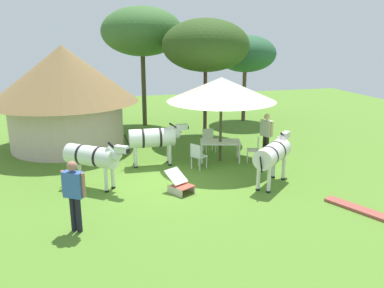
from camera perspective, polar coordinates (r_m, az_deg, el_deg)
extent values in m
plane|color=#54812A|center=(12.92, -2.48, -5.11)|extent=(36.00, 36.00, 0.00)
cylinder|color=beige|center=(17.21, -17.33, 2.69)|extent=(4.51, 4.51, 1.86)
cone|color=olive|center=(16.90, -17.89, 9.50)|extent=(5.86, 5.86, 2.25)
cylinder|color=#473E2B|center=(14.52, 4.09, 1.81)|extent=(0.10, 0.10, 2.23)
cone|color=beige|center=(14.23, 4.21, 7.81)|extent=(3.90, 3.90, 0.83)
cube|color=silver|center=(14.62, 4.06, 0.31)|extent=(1.63, 1.20, 0.04)
cylinder|color=silver|center=(15.03, 1.40, -0.69)|extent=(0.06, 0.06, 0.70)
cylinder|color=silver|center=(15.11, 6.50, -0.70)|extent=(0.06, 0.06, 0.70)
cylinder|color=silver|center=(14.36, 1.44, -1.48)|extent=(0.06, 0.06, 0.70)
cylinder|color=silver|center=(14.44, 6.78, -1.49)|extent=(0.06, 0.06, 0.70)
cube|color=silver|center=(15.76, 2.50, 0.44)|extent=(0.45, 0.43, 0.04)
cube|color=silver|center=(15.87, 2.28, 1.40)|extent=(0.44, 0.05, 0.45)
cylinder|color=silver|center=(15.72, 3.36, -0.46)|extent=(0.04, 0.04, 0.45)
cylinder|color=silver|center=(15.59, 2.06, -0.58)|extent=(0.04, 0.04, 0.45)
cylinder|color=silver|center=(16.04, 2.92, -0.12)|extent=(0.04, 0.04, 0.45)
cylinder|color=silver|center=(15.92, 1.63, -0.23)|extent=(0.04, 0.04, 0.45)
cube|color=silver|center=(13.82, 1.02, -1.73)|extent=(0.59, 0.60, 0.04)
cube|color=silver|center=(13.61, 0.50, -1.01)|extent=(0.27, 0.39, 0.45)
cylinder|color=silver|center=(14.13, 0.91, -2.29)|extent=(0.04, 0.04, 0.45)
cylinder|color=silver|center=(13.90, 2.10, -2.61)|extent=(0.04, 0.04, 0.45)
cylinder|color=silver|center=(13.88, -0.06, -2.63)|extent=(0.04, 0.04, 0.45)
cylinder|color=silver|center=(13.64, 1.12, -2.96)|extent=(0.04, 0.04, 0.45)
cube|color=white|center=(14.68, 8.65, -0.87)|extent=(0.56, 0.57, 0.04)
cube|color=white|center=(14.62, 9.43, -0.05)|extent=(0.21, 0.42, 0.45)
cylinder|color=white|center=(14.56, 7.92, -1.90)|extent=(0.04, 0.04, 0.45)
cylinder|color=white|center=(14.92, 7.91, -1.47)|extent=(0.04, 0.04, 0.45)
cylinder|color=white|center=(14.57, 9.34, -1.95)|extent=(0.04, 0.04, 0.45)
cylinder|color=white|center=(14.93, 9.29, -1.51)|extent=(0.04, 0.04, 0.45)
cylinder|color=black|center=(15.22, 10.67, -0.48)|extent=(0.12, 0.12, 0.85)
cylinder|color=black|center=(15.31, 10.26, -0.35)|extent=(0.12, 0.12, 0.85)
cube|color=silver|center=(15.08, 10.60, 2.22)|extent=(0.37, 0.50, 0.60)
cylinder|color=#E0BB8B|center=(14.91, 11.33, 2.10)|extent=(0.09, 0.09, 0.56)
cylinder|color=#E0BB8B|center=(15.25, 9.88, 2.47)|extent=(0.09, 0.09, 0.56)
sphere|color=#E0BB8B|center=(14.99, 10.68, 3.84)|extent=(0.23, 0.23, 0.23)
cylinder|color=black|center=(9.98, -16.61, -9.51)|extent=(0.13, 0.13, 0.87)
cylinder|color=black|center=(9.90, -15.86, -9.67)|extent=(0.13, 0.13, 0.87)
cube|color=#375DB2|center=(9.65, -16.57, -5.57)|extent=(0.52, 0.44, 0.62)
cylinder|color=#A76959|center=(9.80, -17.88, -5.25)|extent=(0.09, 0.09, 0.58)
cylinder|color=#A76959|center=(9.51, -15.24, -5.68)|extent=(0.09, 0.09, 0.58)
sphere|color=#A76959|center=(9.51, -16.78, -3.04)|extent=(0.24, 0.24, 0.24)
cube|color=#C64A38|center=(11.80, -1.36, -6.00)|extent=(0.72, 0.74, 0.03)
cube|color=white|center=(11.91, -2.29, -4.61)|extent=(0.71, 0.70, 0.36)
cube|color=beige|center=(12.05, -0.64, -6.10)|extent=(0.34, 0.54, 0.22)
cube|color=beige|center=(11.72, -2.47, -6.76)|extent=(0.34, 0.54, 0.22)
cylinder|color=silver|center=(12.38, -14.21, -1.66)|extent=(1.65, 1.51, 0.61)
cylinder|color=black|center=(12.58, -15.39, -1.47)|extent=(0.45, 0.53, 0.62)
cylinder|color=black|center=(12.20, -13.11, -1.83)|extent=(0.45, 0.53, 0.62)
cylinder|color=silver|center=(11.85, -11.13, -1.33)|extent=(0.58, 0.54, 0.48)
cube|color=silver|center=(11.65, -10.04, -0.74)|extent=(0.42, 0.39, 0.20)
cube|color=black|center=(11.56, -9.29, -0.99)|extent=(0.17, 0.17, 0.12)
cube|color=black|center=(11.79, -11.18, -0.40)|extent=(0.31, 0.26, 0.28)
cylinder|color=silver|center=(12.33, -11.25, -4.53)|extent=(0.11, 0.11, 0.77)
cylinder|color=black|center=(12.46, -11.16, -6.06)|extent=(0.13, 0.13, 0.06)
cylinder|color=silver|center=(12.08, -12.16, -5.01)|extent=(0.11, 0.11, 0.77)
cylinder|color=black|center=(12.21, -12.06, -6.57)|extent=(0.13, 0.13, 0.06)
cylinder|color=silver|center=(13.06, -15.75, -3.68)|extent=(0.11, 0.11, 0.77)
cylinder|color=black|center=(13.18, -15.64, -5.13)|extent=(0.13, 0.13, 0.06)
cylinder|color=silver|center=(12.83, -16.69, -4.11)|extent=(0.11, 0.11, 0.77)
cylinder|color=black|center=(12.95, -16.57, -5.59)|extent=(0.13, 0.13, 0.06)
cylinder|color=black|center=(12.95, -17.23, -1.59)|extent=(0.21, 0.19, 0.53)
cylinder|color=silver|center=(12.41, 11.42, -1.35)|extent=(1.65, 1.59, 0.61)
cylinder|color=black|center=(12.11, 10.85, -1.75)|extent=(0.48, 0.51, 0.62)
cylinder|color=black|center=(12.68, 11.90, -1.01)|extent=(0.48, 0.51, 0.62)
cylinder|color=silver|center=(13.12, 12.76, 0.32)|extent=(0.57, 0.56, 0.48)
cube|color=silver|center=(13.34, 13.20, 1.25)|extent=(0.42, 0.40, 0.20)
cube|color=black|center=(13.51, 13.44, 1.28)|extent=(0.17, 0.17, 0.12)
cube|color=black|center=(13.07, 12.81, 1.16)|extent=(0.30, 0.28, 0.28)
cylinder|color=silver|center=(13.22, 11.57, -3.13)|extent=(0.11, 0.11, 0.78)
cylinder|color=black|center=(13.34, 11.49, -4.60)|extent=(0.13, 0.13, 0.06)
cylinder|color=silver|center=(13.12, 12.95, -3.36)|extent=(0.11, 0.11, 0.78)
cylinder|color=black|center=(13.24, 12.85, -4.84)|extent=(0.13, 0.13, 0.06)
cylinder|color=silver|center=(12.10, 9.44, -4.80)|extent=(0.11, 0.11, 0.78)
cylinder|color=black|center=(12.23, 9.37, -6.39)|extent=(0.13, 0.13, 0.06)
cylinder|color=silver|center=(11.98, 10.93, -5.07)|extent=(0.11, 0.11, 0.78)
cylinder|color=black|center=(12.11, 10.84, -6.68)|extent=(0.13, 0.13, 0.06)
cylinder|color=black|center=(11.65, 9.84, -2.91)|extent=(0.21, 0.20, 0.53)
cylinder|color=silver|center=(14.10, -5.75, 0.88)|extent=(1.63, 0.74, 0.66)
cylinder|color=black|center=(14.07, -7.04, 0.81)|extent=(0.12, 0.67, 0.67)
cylinder|color=black|center=(14.13, -4.60, 0.94)|extent=(0.12, 0.67, 0.67)
cylinder|color=silver|center=(14.16, -2.57, 1.76)|extent=(0.55, 0.32, 0.50)
cube|color=silver|center=(14.17, -1.46, 2.45)|extent=(0.41, 0.20, 0.20)
cube|color=black|center=(14.21, -0.75, 2.37)|extent=(0.13, 0.13, 0.12)
cube|color=black|center=(14.11, -2.58, 2.55)|extent=(0.37, 0.06, 0.28)
cylinder|color=silver|center=(14.52, -3.40, -1.20)|extent=(0.11, 0.11, 0.76)
cylinder|color=black|center=(14.62, -3.38, -2.50)|extent=(0.13, 0.13, 0.06)
cylinder|color=silver|center=(14.17, -3.17, -1.61)|extent=(0.11, 0.11, 0.76)
cylinder|color=black|center=(14.28, -3.15, -2.94)|extent=(0.13, 0.13, 0.06)
cylinder|color=silver|center=(14.39, -8.16, -1.48)|extent=(0.11, 0.11, 0.76)
cylinder|color=black|center=(14.49, -8.11, -2.80)|extent=(0.13, 0.13, 0.06)
cylinder|color=silver|center=(14.04, -8.05, -1.91)|extent=(0.11, 0.11, 0.76)
cylinder|color=black|center=(14.15, -7.99, -3.25)|extent=(0.13, 0.13, 0.06)
cylinder|color=black|center=(14.06, -9.17, 0.29)|extent=(0.24, 0.06, 0.53)
cylinder|color=brown|center=(21.52, 7.42, 6.82)|extent=(0.20, 0.20, 2.66)
ellipsoid|color=#295B37|center=(21.31, 7.63, 12.68)|extent=(3.16, 3.16, 1.89)
cylinder|color=#473026|center=(18.00, 1.88, 5.79)|extent=(0.16, 0.16, 3.01)
ellipsoid|color=#2D4B19|center=(17.75, 1.96, 13.91)|extent=(3.79, 3.79, 2.27)
cylinder|color=#474228|center=(20.37, -6.88, 7.60)|extent=(0.22, 0.22, 3.55)
ellipsoid|color=#38652C|center=(20.17, -7.15, 15.67)|extent=(3.94, 3.94, 2.36)
cube|color=#9E4A3F|center=(11.45, 24.75, -9.19)|extent=(1.45, 2.71, 0.08)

